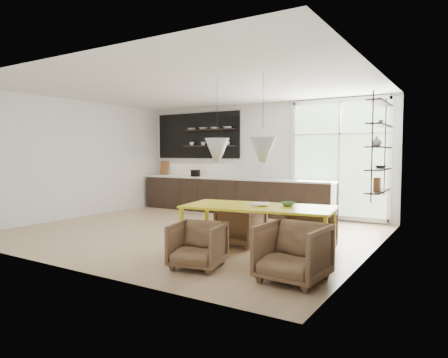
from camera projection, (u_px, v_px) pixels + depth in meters
room at (243, 159)px, 8.63m from camera, size 7.02×6.01×2.91m
kitchen_run at (230, 190)px, 10.71m from camera, size 5.54×0.69×2.75m
right_shelving at (379, 150)px, 7.23m from camera, size 0.26×1.22×1.90m
dining_table at (258, 209)px, 5.97m from camera, size 2.34×1.34×0.81m
armchair_back_left at (241, 226)px, 6.93m from camera, size 0.70×0.72×0.65m
armchair_back_right at (312, 231)px, 6.41m from camera, size 0.88×0.90×0.70m
armchair_front_left at (198, 245)px, 5.53m from camera, size 0.82×0.83×0.64m
armchair_front_right at (293, 253)px, 4.94m from camera, size 0.83×0.86×0.73m
wire_stool at (193, 234)px, 6.50m from camera, size 0.34×0.34×0.43m
table_book at (252, 204)px, 6.06m from camera, size 0.36×0.40×0.03m
table_bowl at (288, 204)px, 5.93m from camera, size 0.21×0.21×0.06m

